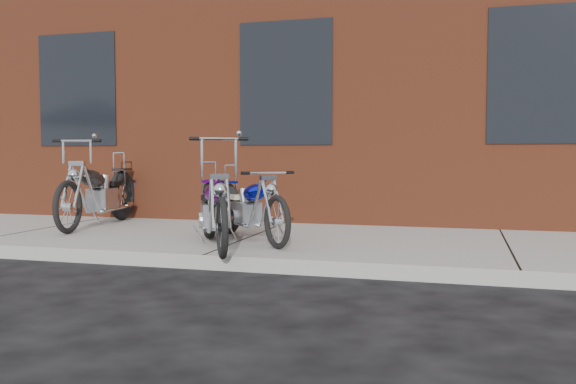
% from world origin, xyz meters
% --- Properties ---
extents(ground, '(120.00, 120.00, 0.00)m').
position_xyz_m(ground, '(0.00, 0.00, 0.00)').
color(ground, black).
rests_on(ground, ground).
extents(sidewalk, '(22.00, 3.00, 0.15)m').
position_xyz_m(sidewalk, '(0.00, 1.50, 0.07)').
color(sidewalk, '#A4A4A4').
rests_on(sidewalk, ground).
extents(building_brick, '(22.00, 10.00, 8.00)m').
position_xyz_m(building_brick, '(0.00, 8.00, 4.00)').
color(building_brick, brown).
rests_on(building_brick, ground).
extents(chopper_purple, '(1.08, 1.91, 1.18)m').
position_xyz_m(chopper_purple, '(-0.10, 0.54, 0.53)').
color(chopper_purple, black).
rests_on(chopper_purple, sidewalk).
extents(chopper_blue, '(1.44, 1.54, 0.88)m').
position_xyz_m(chopper_blue, '(0.09, 1.14, 0.51)').
color(chopper_blue, black).
rests_on(chopper_blue, sidewalk).
extents(chopper_third, '(0.59, 2.37, 1.21)m').
position_xyz_m(chopper_third, '(-2.43, 1.93, 0.58)').
color(chopper_third, black).
rests_on(chopper_third, sidewalk).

